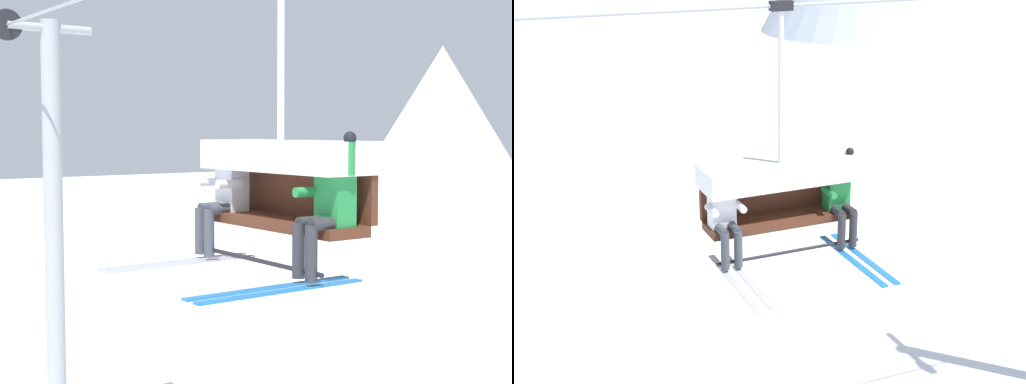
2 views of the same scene
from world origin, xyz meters
The scene contains 5 objects.
mountain_peak_west centered at (-42.67, 49.47, 7.09)m, with size 17.10×17.10×14.18m.
lift_tower_near centered at (-8.37, -0.02, 4.54)m, with size 0.36×1.88×8.74m.
chairlift_chair centered at (-0.18, -0.73, 6.20)m, with size 2.07×0.74×3.20m.
skier_white centered at (-1.01, -0.95, 5.89)m, with size 0.46×1.70×1.23m.
skier_green centered at (0.64, -0.94, 5.91)m, with size 0.48×1.70×1.34m.
Camera 1 is at (5.85, -5.35, 6.56)m, focal length 55.00 mm.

